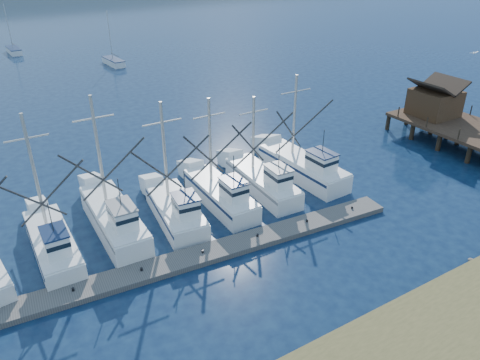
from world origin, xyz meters
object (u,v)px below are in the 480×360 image
floating_dock (203,255)px  sailboat_near (114,62)px  timber_pier (464,120)px  sailboat_far (14,51)px

floating_dock → sailboat_near: bearing=82.7°
floating_dock → sailboat_near: sailboat_near is taller
timber_pier → sailboat_near: sailboat_near is taller
floating_dock → sailboat_near: size_ratio=3.51×
timber_pier → sailboat_near: size_ratio=2.47×
timber_pier → sailboat_far: size_ratio=2.47×
floating_dock → sailboat_far: (-1.52, 68.62, 0.31)m
floating_dock → timber_pier: 30.13m
floating_dock → sailboat_near: 52.86m
floating_dock → timber_pier: size_ratio=1.42×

